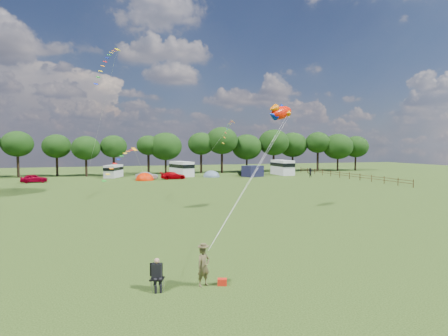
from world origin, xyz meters
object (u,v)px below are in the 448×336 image
object	(u,v)px
car_d	(250,172)
tent_greyblue	(211,177)
car_a	(34,178)
campervan_b	(114,171)
walker_a	(310,173)
car_b	(147,176)
campervan_c	(182,168)
car_c	(173,176)
campervan_d	(282,167)
kite_flyer	(203,266)
tent_orange	(145,180)
camp_chair	(157,271)
fish_kite	(280,113)
walker_b	(310,172)

from	to	relation	value
car_d	tent_greyblue	size ratio (longest dim) A/B	1.33
car_a	campervan_b	distance (m)	14.38
walker_a	campervan_b	bearing A→B (deg)	-26.96
car_b	campervan_c	size ratio (longest dim) A/B	0.57
car_b	walker_a	bearing A→B (deg)	-84.20
car_c	campervan_b	size ratio (longest dim) A/B	0.83
car_d	campervan_d	distance (m)	7.47
campervan_d	kite_flyer	size ratio (longest dim) A/B	3.66
kite_flyer	tent_greyblue	bearing A→B (deg)	51.94
campervan_b	tent_orange	distance (m)	9.34
campervan_d	camp_chair	size ratio (longest dim) A/B	4.60
tent_greyblue	camp_chair	distance (m)	57.26
fish_kite	walker_a	bearing A→B (deg)	27.13
campervan_b	campervan_c	distance (m)	13.08
car_b	campervan_d	world-z (taller)	campervan_d
car_a	kite_flyer	distance (m)	54.82
car_d	car_c	bearing A→B (deg)	101.95
campervan_b	kite_flyer	bearing A→B (deg)	-154.26
walker_b	tent_orange	bearing A→B (deg)	-10.61
campervan_d	tent_greyblue	xyz separation A→B (m)	(-15.67, -0.84, -1.63)
car_c	walker_a	xyz separation A→B (m)	(25.88, -3.89, 0.10)
car_b	fish_kite	world-z (taller)	fish_kite
car_b	campervan_d	xyz separation A→B (m)	(28.24, 2.09, 1.00)
car_d	kite_flyer	xyz separation A→B (m)	(-23.82, -55.40, 0.20)
campervan_d	walker_a	world-z (taller)	campervan_d
fish_kite	tent_orange	bearing A→B (deg)	76.30
fish_kite	camp_chair	bearing A→B (deg)	-158.01
car_c	tent_greyblue	distance (m)	8.42
campervan_b	camp_chair	size ratio (longest dim) A/B	3.90
tent_greyblue	kite_flyer	world-z (taller)	kite_flyer
tent_greyblue	fish_kite	distance (m)	39.52
car_a	fish_kite	world-z (taller)	fish_kite
car_d	campervan_b	bearing A→B (deg)	82.28
fish_kite	walker_b	size ratio (longest dim) A/B	2.29
tent_orange	walker_b	size ratio (longest dim) A/B	2.37
campervan_d	walker_a	distance (m)	7.70
car_d	campervan_c	xyz separation A→B (m)	(-13.50, 2.70, 0.92)
car_b	walker_a	size ratio (longest dim) A/B	2.45
car_c	campervan_d	xyz separation A→B (m)	(23.65, 3.43, 0.99)
tent_orange	kite_flyer	bearing A→B (deg)	-92.70
kite_flyer	campervan_b	bearing A→B (deg)	70.43
campervan_c	car_a	bearing A→B (deg)	85.17
car_d	tent_orange	xyz separation A→B (m)	(-21.39, -3.88, -0.64)
car_c	tent_greyblue	size ratio (longest dim) A/B	1.20
car_a	walker_a	bearing A→B (deg)	-103.99
car_a	camp_chair	xyz separation A→B (m)	(13.47, -52.41, 0.12)
walker_a	tent_orange	bearing A→B (deg)	-16.12
kite_flyer	walker_a	bearing A→B (deg)	33.06
car_a	camp_chair	bearing A→B (deg)	-174.45
car_c	camp_chair	distance (m)	52.78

